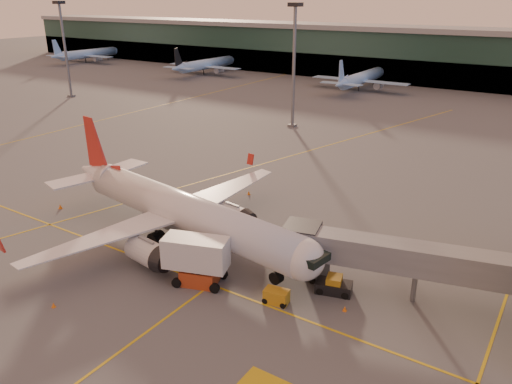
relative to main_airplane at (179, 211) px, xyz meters
The scene contains 15 objects.
ground 11.88m from the main_airplane, 70.26° to the right, with size 600.00×600.00×0.00m, color #4C4F54.
taxi_markings 34.35m from the main_airplane, 95.95° to the left, with size 100.12×173.00×0.01m.
terminal 131.39m from the main_airplane, 88.35° to the left, with size 400.00×20.00×17.60m.
mast_west_far 100.99m from the main_airplane, 149.17° to the left, with size 2.40×2.40×25.60m.
mast_west_near 58.79m from the main_airplane, 106.30° to the left, with size 2.40×2.40×25.60m.
distant_aircraft_row 108.51m from the main_airplane, 82.25° to the left, with size 350.00×34.00×13.00m.
main_airplane is the anchor object (origin of this frame).
jet_bridge 28.00m from the main_airplane, ahead, with size 26.47×9.23×5.97m.
catering_truck 9.58m from the main_airplane, 38.79° to the right, with size 6.90×4.65×4.93m.
gpu_cart 16.81m from the main_airplane, 16.41° to the right, with size 2.50×1.72×1.36m.
pushback_tug 19.84m from the main_airplane, ahead, with size 3.80×2.67×1.77m.
cone_nose 22.18m from the main_airplane, ahead, with size 0.40×0.40×0.51m.
cone_tail 20.50m from the main_airplane, behind, with size 0.50×0.50×0.64m.
cone_wing_right 17.02m from the main_airplane, 93.64° to the right, with size 0.39×0.39×0.49m.
cone_wing_left 17.09m from the main_airplane, 95.55° to the left, with size 0.45×0.45×0.57m.
Camera 1 is at (32.20, -28.42, 26.87)m, focal length 35.00 mm.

